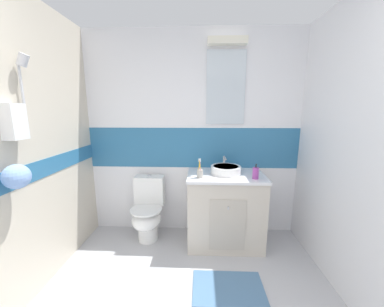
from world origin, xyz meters
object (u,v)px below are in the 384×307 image
toilet (148,211)px  soap_dispenser (256,173)px  sink_basin (226,169)px  toothbrush_cup (200,172)px

toilet → soap_dispenser: 1.35m
soap_dispenser → sink_basin: bearing=146.5°
sink_basin → soap_dispenser: (0.29, -0.19, 0.02)m
sink_basin → soap_dispenser: sink_basin is taller
sink_basin → toothbrush_cup: 0.34m
toothbrush_cup → sink_basin: bearing=30.7°
toothbrush_cup → soap_dispenser: 0.59m
sink_basin → soap_dispenser: size_ratio=2.37×
sink_basin → toothbrush_cup: size_ratio=1.82×
sink_basin → toilet: size_ratio=0.50×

